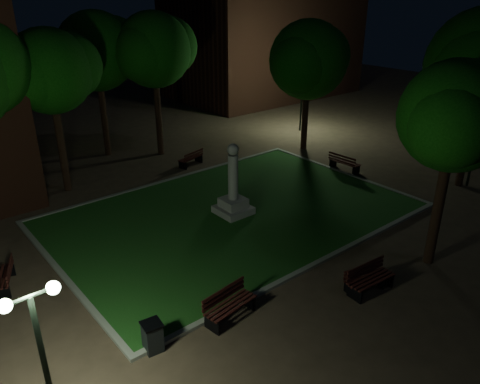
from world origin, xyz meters
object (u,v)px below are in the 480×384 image
Objects in this scene: bench_near_left at (364,280)px; bench_right_side at (344,163)px; bench_near_right at (370,279)px; bench_west_near at (229,305)px; trash_bin at (153,336)px; monument at (233,195)px; bench_far_side at (191,159)px; bench_left_side at (5,277)px.

bench_right_side reaches higher than bench_near_left.
bench_west_near is at bearing 161.63° from bench_near_right.
bench_near_right is at bearing -17.05° from trash_bin.
monument is 7.11m from bench_near_left.
bench_west_near is (-4.49, -5.38, -0.50)m from monument.
bench_far_side is (6.54, 11.68, -0.05)m from bench_west_near.
bench_near_right is 4.80m from bench_west_near.
bench_left_side is at bearing 144.06° from bench_near_right.
monument is 8.00m from bench_right_side.
bench_far_side is at bearing 41.79° from bench_right_side.
bench_near_left is at bearing 65.57° from bench_far_side.
bench_near_right is (0.07, -0.16, 0.09)m from bench_near_left.
bench_far_side is (11.32, 5.70, 0.00)m from bench_left_side.
bench_near_right is 1.95× the size of trash_bin.
bench_left_side is at bearing 156.39° from bench_near_left.
bench_right_side reaches higher than trash_bin.
bench_far_side is at bearing 71.94° from monument.
trash_bin is at bearing 43.27° from bench_left_side.
monument reaches higher than trash_bin.
bench_right_side reaches higher than bench_left_side.
bench_far_side is at bearing 138.03° from bench_left_side.
bench_right_side is (12.47, 5.70, -0.00)m from bench_west_near.
bench_right_side is at bearing 110.41° from bench_left_side.
bench_near_right is at bearing -30.40° from bench_west_near.
bench_near_right reaches higher than trash_bin.
bench_near_right reaches higher than bench_far_side.
bench_far_side is (-5.92, 5.97, -0.05)m from bench_right_side.
bench_west_near is at bearing 59.98° from bench_left_side.
bench_far_side is (2.05, 6.30, -0.55)m from monument.
bench_left_side is 1.00× the size of bench_far_side.
monument is 1.93× the size of bench_left_side.
bench_far_side is at bearing 51.72° from trash_bin.
bench_near_right is at bearing 130.31° from bench_right_side.
bench_far_side reaches higher than bench_near_left.
bench_left_side is (-4.78, 5.98, -0.05)m from bench_west_near.
bench_left_side is 6.17m from trash_bin.
monument is at bearing 105.32° from bench_near_left.
monument is 2.16× the size of bench_near_left.
bench_near_left is 7.10m from trash_bin.
bench_west_near reaches higher than bench_near_left.
monument is at bearing 36.37° from trash_bin.
bench_right_side is at bearing 2.32° from monument.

